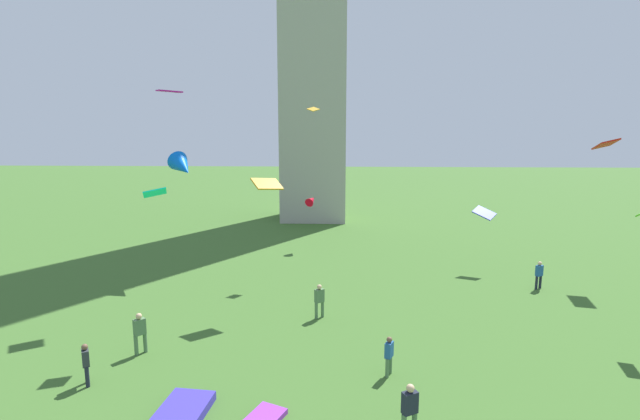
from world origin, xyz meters
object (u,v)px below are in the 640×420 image
object	(u,v)px
kite_flying_4	(606,144)
kite_bundle_1	(264,418)
person_0	(319,299)
person_4	(410,408)
kite_flying_0	(169,91)
person_2	(539,273)
kite_bundle_0	(184,410)
kite_flying_5	(484,213)
person_3	(389,354)
kite_flying_1	(155,193)
kite_flying_6	(313,109)
kite_flying_2	(183,167)
kite_flying_3	(312,200)
kite_flying_8	(267,184)
person_1	(86,362)
person_5	(140,331)

from	to	relation	value
kite_flying_4	kite_bundle_1	bearing A→B (deg)	-41.20
person_0	kite_bundle_1	distance (m)	8.83
person_0	person_4	xyz separation A→B (m)	(3.21, -9.37, 0.03)
kite_flying_0	kite_bundle_1	size ratio (longest dim) A/B	1.14
person_2	kite_bundle_0	bearing A→B (deg)	4.36
kite_flying_4	kite_bundle_0	bearing A→B (deg)	-45.33
kite_flying_5	person_2	bearing A→B (deg)	-26.63
person_3	kite_flying_1	bearing A→B (deg)	-81.09
kite_flying_0	kite_bundle_1	bearing A→B (deg)	-92.87
kite_bundle_1	person_2	bearing A→B (deg)	43.66
kite_flying_1	kite_flying_6	world-z (taller)	kite_flying_6
kite_flying_2	kite_bundle_1	world-z (taller)	kite_flying_2
kite_flying_6	kite_flying_5	bearing A→B (deg)	122.84
kite_flying_3	kite_flying_5	bearing A→B (deg)	176.80
kite_bundle_0	kite_flying_8	bearing A→B (deg)	82.63
person_1	kite_bundle_0	world-z (taller)	person_1
person_2	kite_flying_0	world-z (taller)	kite_flying_0
person_1	kite_flying_1	world-z (taller)	kite_flying_1
kite_flying_2	kite_bundle_1	distance (m)	19.19
kite_flying_2	kite_flying_5	size ratio (longest dim) A/B	1.56
kite_flying_2	kite_bundle_1	xyz separation A→B (m)	(7.82, -16.05, -7.03)
person_4	kite_flying_4	distance (m)	24.05
person_0	person_4	world-z (taller)	person_4
person_5	kite_flying_2	world-z (taller)	kite_flying_2
kite_flying_2	kite_flying_8	distance (m)	8.51
person_3	kite_flying_4	distance (m)	21.65
person_2	kite_flying_1	world-z (taller)	kite_flying_1
kite_flying_2	person_1	bearing A→B (deg)	-127.52
kite_flying_1	kite_flying_3	world-z (taller)	kite_flying_1
person_5	kite_bundle_0	xyz separation A→B (m)	(3.28, -4.22, -0.86)
kite_flying_0	kite_bundle_0	distance (m)	16.85
person_1	person_4	bearing A→B (deg)	45.83
person_1	kite_bundle_0	bearing A→B (deg)	36.78
kite_flying_2	kite_flying_6	world-z (taller)	kite_flying_6
person_3	kite_flying_4	world-z (taller)	kite_flying_4
person_5	kite_flying_6	size ratio (longest dim) A/B	1.93
person_4	kite_bundle_1	world-z (taller)	person_4
person_2	kite_bundle_0	distance (m)	21.85
person_4	person_3	bearing A→B (deg)	64.80
kite_flying_4	kite_flying_5	bearing A→B (deg)	-91.64
person_4	kite_flying_8	bearing A→B (deg)	89.58
kite_flying_1	kite_flying_8	xyz separation A→B (m)	(4.26, 4.38, -0.08)
kite_flying_8	kite_bundle_0	size ratio (longest dim) A/B	0.86
person_0	person_5	world-z (taller)	person_5
kite_bundle_1	person_4	bearing A→B (deg)	-8.63
kite_flying_2	kite_bundle_0	distance (m)	18.02
person_4	person_5	world-z (taller)	person_4
person_1	kite_flying_0	xyz separation A→B (m)	(0.04, 10.01, 10.63)
person_1	kite_flying_3	size ratio (longest dim) A/B	1.21
person_0	person_1	bearing A→B (deg)	0.85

